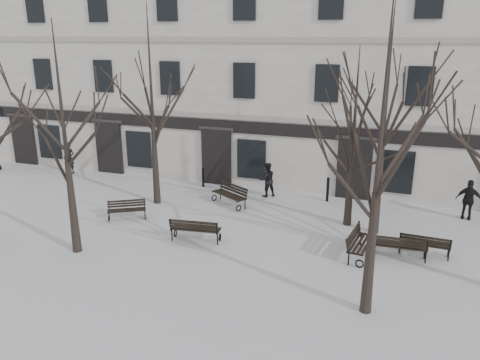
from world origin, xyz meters
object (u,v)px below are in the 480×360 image
at_px(bench_0, 127,209).
at_px(tree_1, 62,113).
at_px(bench_2, 425,244).
at_px(bench_4, 400,246).
at_px(tree_2, 382,128).
at_px(bench_3, 230,194).
at_px(bench_1, 195,229).
at_px(bench_5, 359,242).

bearing_deg(bench_0, tree_1, -120.58).
bearing_deg(bench_2, bench_4, 35.31).
bearing_deg(tree_2, bench_0, 159.18).
distance_m(bench_0, bench_3, 4.70).
xyz_separation_m(bench_1, bench_2, (8.16, 1.54, -0.05)).
bearing_deg(tree_1, bench_5, 17.00).
relative_size(bench_0, bench_4, 0.90).
xyz_separation_m(bench_2, bench_3, (-8.30, 2.68, 0.05)).
height_order(tree_1, bench_2, tree_1).
distance_m(tree_1, bench_1, 6.23).
height_order(bench_0, bench_1, bench_1).
height_order(bench_3, bench_4, bench_3).
relative_size(tree_1, bench_1, 4.12).
distance_m(tree_1, bench_3, 8.59).
height_order(tree_2, bench_3, tree_2).
relative_size(bench_1, bench_2, 1.13).
xyz_separation_m(tree_2, bench_5, (-0.54, 3.53, -4.76)).
height_order(bench_1, bench_3, bench_3).
relative_size(bench_1, bench_5, 1.00).
height_order(bench_1, bench_2, bench_1).
xyz_separation_m(tree_1, bench_1, (3.72, 2.15, -4.51)).
height_order(bench_3, bench_5, bench_3).
bearing_deg(bench_5, bench_2, -63.77).
relative_size(tree_1, bench_5, 4.10).
height_order(bench_0, bench_3, bench_3).
height_order(tree_2, bench_5, tree_2).
bearing_deg(bench_3, bench_0, -108.60).
bearing_deg(tree_1, bench_3, 60.69).
relative_size(tree_2, bench_1, 4.33).
xyz_separation_m(tree_2, bench_3, (-6.65, 6.94, -4.76)).
bearing_deg(tree_2, tree_1, 176.83).
bearing_deg(bench_2, tree_1, 20.22).
distance_m(tree_1, bench_0, 5.67).
distance_m(bench_2, bench_4, 0.96).
distance_m(bench_0, bench_4, 11.07).
bearing_deg(bench_0, bench_1, -47.90).
bearing_deg(bench_3, bench_4, 7.79).
bearing_deg(bench_4, bench_1, 5.63).
bearing_deg(tree_1, bench_0, 89.89).
bearing_deg(bench_2, bench_5, 21.34).
xyz_separation_m(bench_4, bench_5, (-1.39, -0.22, 0.03)).
height_order(bench_1, bench_5, bench_5).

